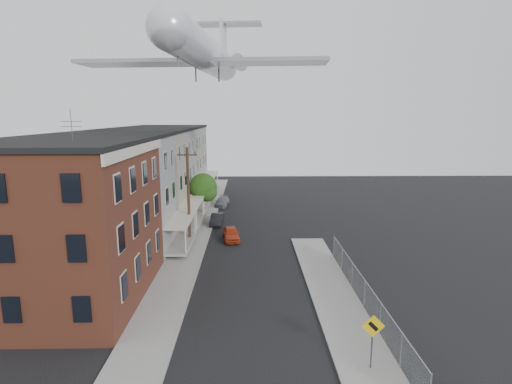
% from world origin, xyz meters
% --- Properties ---
extents(ground, '(120.00, 120.00, 0.00)m').
position_xyz_m(ground, '(0.00, 0.00, 0.00)').
color(ground, black).
rests_on(ground, ground).
extents(sidewalk_left, '(3.00, 62.00, 0.12)m').
position_xyz_m(sidewalk_left, '(-5.50, 24.00, 0.06)').
color(sidewalk_left, gray).
rests_on(sidewalk_left, ground).
extents(sidewalk_right, '(3.00, 26.00, 0.12)m').
position_xyz_m(sidewalk_right, '(5.50, 6.00, 0.06)').
color(sidewalk_right, gray).
rests_on(sidewalk_right, ground).
extents(curb_left, '(0.15, 62.00, 0.14)m').
position_xyz_m(curb_left, '(-4.05, 24.00, 0.07)').
color(curb_left, gray).
rests_on(curb_left, ground).
extents(curb_right, '(0.15, 26.00, 0.14)m').
position_xyz_m(curb_right, '(4.05, 6.00, 0.07)').
color(curb_right, gray).
rests_on(curb_right, ground).
extents(corner_building, '(10.31, 12.30, 12.15)m').
position_xyz_m(corner_building, '(-12.00, 7.00, 5.16)').
color(corner_building, '#391A12').
rests_on(corner_building, ground).
extents(row_house_a, '(11.98, 7.00, 10.30)m').
position_xyz_m(row_house_a, '(-11.96, 16.50, 5.13)').
color(row_house_a, slate).
rests_on(row_house_a, ground).
extents(row_house_b, '(11.98, 7.00, 10.30)m').
position_xyz_m(row_house_b, '(-11.96, 23.50, 5.13)').
color(row_house_b, '#736A5B').
rests_on(row_house_b, ground).
extents(row_house_c, '(11.98, 7.00, 10.30)m').
position_xyz_m(row_house_c, '(-11.96, 30.50, 5.13)').
color(row_house_c, slate).
rests_on(row_house_c, ground).
extents(row_house_d, '(11.98, 7.00, 10.30)m').
position_xyz_m(row_house_d, '(-11.96, 37.50, 5.13)').
color(row_house_d, '#736A5B').
rests_on(row_house_d, ground).
extents(row_house_e, '(11.98, 7.00, 10.30)m').
position_xyz_m(row_house_e, '(-11.96, 44.50, 5.13)').
color(row_house_e, slate).
rests_on(row_house_e, ground).
extents(chainlink_fence, '(0.06, 18.06, 1.90)m').
position_xyz_m(chainlink_fence, '(7.00, 5.00, 1.00)').
color(chainlink_fence, gray).
rests_on(chainlink_fence, ground).
extents(warning_sign, '(1.10, 0.11, 2.80)m').
position_xyz_m(warning_sign, '(5.60, -1.03, 1.88)').
color(warning_sign, '#515156').
rests_on(warning_sign, ground).
extents(utility_pole, '(1.80, 0.26, 9.00)m').
position_xyz_m(utility_pole, '(-5.60, 18.00, 4.67)').
color(utility_pole, black).
rests_on(utility_pole, ground).
extents(street_tree, '(3.22, 3.20, 5.20)m').
position_xyz_m(street_tree, '(-5.27, 27.92, 3.45)').
color(street_tree, black).
rests_on(street_tree, ground).
extents(car_near, '(1.97, 3.88, 1.27)m').
position_xyz_m(car_near, '(-1.80, 19.03, 0.63)').
color(car_near, '#B13316').
rests_on(car_near, ground).
extents(car_mid, '(1.38, 3.67, 1.20)m').
position_xyz_m(car_mid, '(-3.60, 24.57, 0.60)').
color(car_mid, black).
rests_on(car_mid, ground).
extents(car_far, '(1.96, 4.12, 1.16)m').
position_xyz_m(car_far, '(-3.60, 33.82, 0.58)').
color(car_far, slate).
rests_on(car_far, ground).
extents(airplane, '(22.36, 25.53, 7.36)m').
position_xyz_m(airplane, '(-4.01, 21.05, 17.35)').
color(airplane, silver).
rests_on(airplane, ground).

